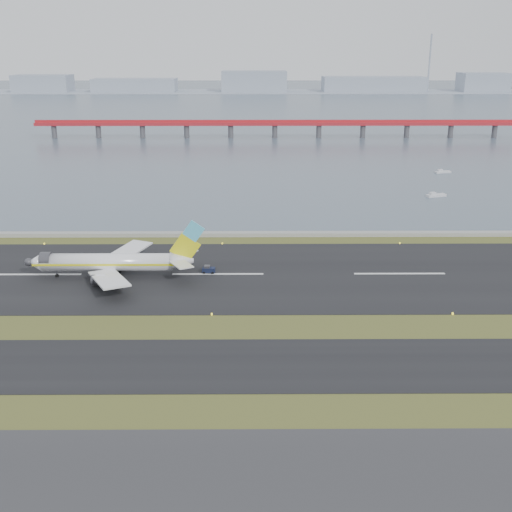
# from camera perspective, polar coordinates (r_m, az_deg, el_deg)

# --- Properties ---
(ground) EXTENTS (1000.00, 1000.00, 0.00)m
(ground) POSITION_cam_1_polar(r_m,az_deg,el_deg) (113.38, -4.18, -6.80)
(ground) COLOR #344619
(ground) RESTS_ON ground
(taxiway_strip) EXTENTS (1000.00, 18.00, 0.10)m
(taxiway_strip) POSITION_cam_1_polar(r_m,az_deg,el_deg) (102.63, -4.61, -9.60)
(taxiway_strip) COLOR black
(taxiway_strip) RESTS_ON ground
(runway_strip) EXTENTS (1000.00, 45.00, 0.10)m
(runway_strip) POSITION_cam_1_polar(r_m,az_deg,el_deg) (141.08, -3.41, -1.63)
(runway_strip) COLOR black
(runway_strip) RESTS_ON ground
(seawall) EXTENTS (1000.00, 2.50, 1.00)m
(seawall) POSITION_cam_1_polar(r_m,az_deg,el_deg) (169.45, -2.90, 1.95)
(seawall) COLOR gray
(seawall) RESTS_ON ground
(bay_water) EXTENTS (1400.00, 800.00, 1.30)m
(bay_water) POSITION_cam_1_polar(r_m,az_deg,el_deg) (564.62, -1.15, 13.32)
(bay_water) COLOR #495769
(bay_water) RESTS_ON ground
(red_pier) EXTENTS (260.00, 5.00, 10.20)m
(red_pier) POSITION_cam_1_polar(r_m,az_deg,el_deg) (355.08, 1.69, 11.62)
(red_pier) COLOR red
(red_pier) RESTS_ON ground
(far_shoreline) EXTENTS (1400.00, 80.00, 60.50)m
(far_shoreline) POSITION_cam_1_polar(r_m,az_deg,el_deg) (723.77, 0.13, 14.88)
(far_shoreline) COLOR #97A2B3
(far_shoreline) RESTS_ON ground
(airliner) EXTENTS (38.52, 32.89, 12.80)m
(airliner) POSITION_cam_1_polar(r_m,az_deg,el_deg) (141.30, -12.53, -0.55)
(airliner) COLOR white
(airliner) RESTS_ON ground
(pushback_tug) EXTENTS (2.90, 1.86, 1.77)m
(pushback_tug) POSITION_cam_1_polar(r_m,az_deg,el_deg) (141.72, -4.25, -1.21)
(pushback_tug) COLOR #121933
(pushback_tug) RESTS_ON ground
(workboat_near) EXTENTS (7.06, 4.20, 1.64)m
(workboat_near) POSITION_cam_1_polar(r_m,az_deg,el_deg) (222.29, 15.67, 5.23)
(workboat_near) COLOR silver
(workboat_near) RESTS_ON ground
(workboat_far) EXTENTS (6.60, 3.52, 1.53)m
(workboat_far) POSITION_cam_1_polar(r_m,az_deg,el_deg) (265.53, 16.24, 7.20)
(workboat_far) COLOR silver
(workboat_far) RESTS_ON ground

